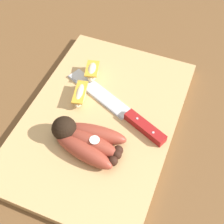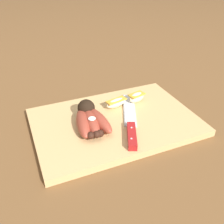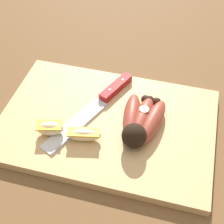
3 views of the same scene
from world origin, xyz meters
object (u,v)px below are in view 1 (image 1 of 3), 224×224
(chefs_knife, at_px, (128,115))
(apple_wedge_middle, at_px, (92,72))
(apple_wedge_near, at_px, (80,95))
(banana_bunch, at_px, (85,140))

(chefs_knife, distance_m, apple_wedge_middle, 0.14)
(apple_wedge_near, bearing_deg, apple_wedge_middle, -177.69)
(apple_wedge_middle, bearing_deg, chefs_knife, 56.03)
(banana_bunch, bearing_deg, chefs_knife, 150.87)
(banana_bunch, distance_m, apple_wedge_near, 0.12)
(apple_wedge_near, distance_m, apple_wedge_middle, 0.07)
(chefs_knife, xyz_separation_m, apple_wedge_near, (-0.01, -0.12, 0.01))
(banana_bunch, height_order, chefs_knife, banana_bunch)
(banana_bunch, relative_size, chefs_knife, 0.57)
(banana_bunch, height_order, apple_wedge_middle, banana_bunch)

